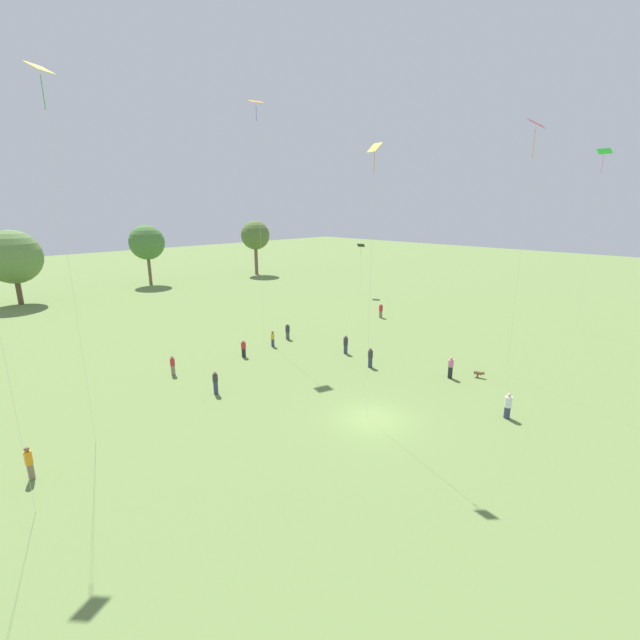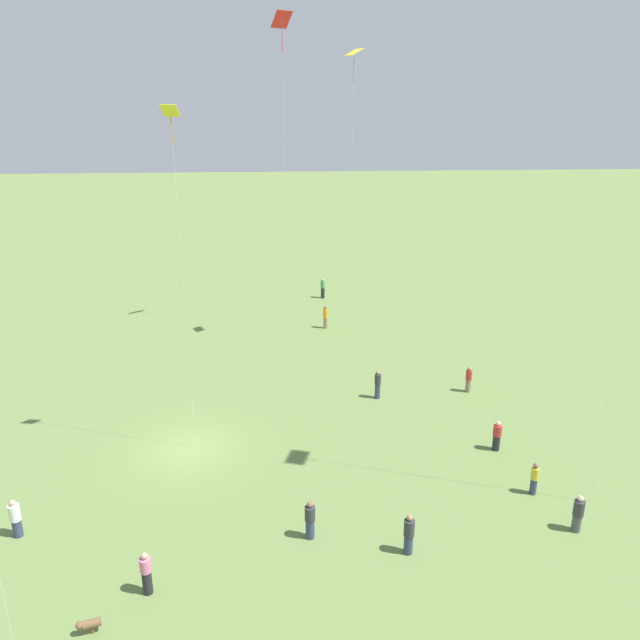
{
  "view_description": "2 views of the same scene",
  "coord_description": "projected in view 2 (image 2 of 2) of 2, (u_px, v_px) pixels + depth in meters",
  "views": [
    {
      "loc": [
        -19.76,
        -14.92,
        13.05
      ],
      "look_at": [
        4.54,
        9.15,
        3.94
      ],
      "focal_mm": 24.0,
      "sensor_mm": 36.0,
      "label": 1
    },
    {
      "loc": [
        27.63,
        4.78,
        16.74
      ],
      "look_at": [
        -2.41,
        6.79,
        5.85
      ],
      "focal_mm": 35.0,
      "sensor_mm": 36.0,
      "label": 2
    }
  ],
  "objects": [
    {
      "name": "dog_0",
      "position": [
        89.0,
        624.0,
        20.46
      ],
      "size": [
        0.45,
        0.8,
        0.55
      ],
      "rotation": [
        0.0,
        0.0,
        3.42
      ],
      "color": "brown",
      "rests_on": "ground_plane"
    },
    {
      "name": "person_8",
      "position": [
        469.0,
        379.0,
        37.07
      ],
      "size": [
        0.51,
        0.51,
        1.62
      ],
      "rotation": [
        0.0,
        0.0,
        0.63
      ],
      "color": "#847056",
      "rests_on": "ground_plane"
    },
    {
      "name": "person_6",
      "position": [
        378.0,
        384.0,
        36.27
      ],
      "size": [
        0.45,
        0.45,
        1.75
      ],
      "rotation": [
        0.0,
        0.0,
        3.38
      ],
      "color": "#333D5B",
      "rests_on": "ground_plane"
    },
    {
      "name": "person_4",
      "position": [
        578.0,
        514.0,
        25.16
      ],
      "size": [
        0.44,
        0.44,
        1.67
      ],
      "rotation": [
        0.0,
        0.0,
        3.17
      ],
      "color": "#4C4C51",
      "rests_on": "ground_plane"
    },
    {
      "name": "person_3",
      "position": [
        409.0,
        534.0,
        23.91
      ],
      "size": [
        0.48,
        0.48,
        1.75
      ],
      "rotation": [
        0.0,
        0.0,
        4.54
      ],
      "color": "#333D5B",
      "rests_on": "ground_plane"
    },
    {
      "name": "kite_5",
      "position": [
        172.0,
        142.0,
        26.41
      ],
      "size": [
        0.66,
        0.8,
        16.38
      ],
      "rotation": [
        0.0,
        0.0,
        3.73
      ],
      "color": "yellow",
      "rests_on": "ground_plane"
    },
    {
      "name": "person_11",
      "position": [
        310.0,
        520.0,
        24.76
      ],
      "size": [
        0.59,
        0.59,
        1.69
      ],
      "rotation": [
        0.0,
        0.0,
        3.85
      ],
      "color": "#333D5B",
      "rests_on": "ground_plane"
    },
    {
      "name": "person_10",
      "position": [
        497.0,
        436.0,
        30.97
      ],
      "size": [
        0.51,
        0.51,
        1.61
      ],
      "rotation": [
        0.0,
        0.0,
        0.22
      ],
      "color": "#232328",
      "rests_on": "ground_plane"
    },
    {
      "name": "kite_0",
      "position": [
        282.0,
        33.0,
        40.81
      ],
      "size": [
        1.4,
        1.5,
        21.88
      ],
      "rotation": [
        0.0,
        0.0,
        4.55
      ],
      "color": "red",
      "rests_on": "ground_plane"
    },
    {
      "name": "person_7",
      "position": [
        146.0,
        573.0,
        21.97
      ],
      "size": [
        0.45,
        0.45,
        1.73
      ],
      "rotation": [
        0.0,
        0.0,
        3.04
      ],
      "color": "#232328",
      "rests_on": "ground_plane"
    },
    {
      "name": "person_0",
      "position": [
        534.0,
        479.0,
        27.53
      ],
      "size": [
        0.46,
        0.46,
        1.56
      ],
      "rotation": [
        0.0,
        0.0,
        2.74
      ],
      "color": "#333D5B",
      "rests_on": "ground_plane"
    },
    {
      "name": "person_2",
      "position": [
        325.0,
        317.0,
        47.21
      ],
      "size": [
        0.39,
        0.39,
        1.76
      ],
      "rotation": [
        0.0,
        0.0,
        4.83
      ],
      "color": "#847056",
      "rests_on": "ground_plane"
    },
    {
      "name": "ground_plane",
      "position": [
        189.0,
        449.0,
        31.32
      ],
      "size": [
        240.0,
        240.0,
        0.0
      ],
      "primitive_type": "plane",
      "color": "olive"
    },
    {
      "name": "kite_4",
      "position": [
        354.0,
        71.0,
        38.22
      ],
      "size": [
        1.25,
        1.21,
        19.41
      ],
      "rotation": [
        0.0,
        0.0,
        5.95
      ],
      "color": "yellow",
      "rests_on": "ground_plane"
    },
    {
      "name": "person_1",
      "position": [
        323.0,
        288.0,
        54.28
      ],
      "size": [
        0.54,
        0.54,
        1.78
      ],
      "rotation": [
        0.0,
        0.0,
        2.43
      ],
      "color": "#232328",
      "rests_on": "ground_plane"
    },
    {
      "name": "person_9",
      "position": [
        16.0,
        519.0,
        24.86
      ],
      "size": [
        0.53,
        0.53,
        1.7
      ],
      "rotation": [
        0.0,
        0.0,
        0.23
      ],
      "color": "#333D5B",
      "rests_on": "ground_plane"
    }
  ]
}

